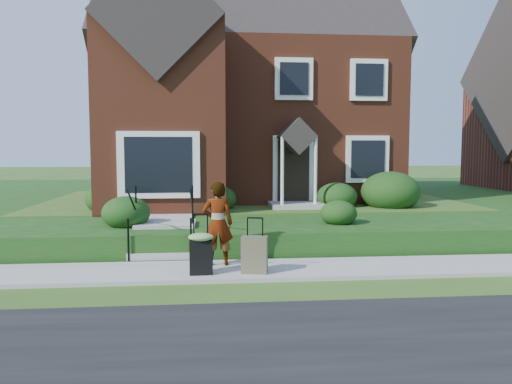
{
  "coord_description": "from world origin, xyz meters",
  "views": [
    {
      "loc": [
        -1.46,
        -9.64,
        2.43
      ],
      "look_at": [
        -0.36,
        2.0,
        1.42
      ],
      "focal_mm": 35.0,
      "sensor_mm": 36.0,
      "label": 1
    }
  ],
  "objects": [
    {
      "name": "main_house",
      "position": [
        -0.21,
        9.61,
        5.26
      ],
      "size": [
        10.4,
        10.2,
        9.4
      ],
      "color": "brown",
      "rests_on": "terrace"
    },
    {
      "name": "terrace",
      "position": [
        4.0,
        10.9,
        0.3
      ],
      "size": [
        44.0,
        20.0,
        0.6
      ],
      "primitive_type": "cube",
      "color": "#153A0F",
      "rests_on": "ground"
    },
    {
      "name": "ground",
      "position": [
        0.0,
        0.0,
        0.0
      ],
      "size": [
        120.0,
        120.0,
        0.0
      ],
      "primitive_type": "plane",
      "color": "#2D5119",
      "rests_on": "ground"
    },
    {
      "name": "front_steps",
      "position": [
        -2.5,
        1.84,
        0.47
      ],
      "size": [
        1.4,
        2.02,
        1.5
      ],
      "color": "#9E9B93",
      "rests_on": "ground"
    },
    {
      "name": "walkway",
      "position": [
        -2.5,
        5.0,
        0.63
      ],
      "size": [
        1.2,
        6.0,
        0.06
      ],
      "primitive_type": "cube",
      "color": "#9E9B93",
      "rests_on": "terrace"
    },
    {
      "name": "foundation_shrubs",
      "position": [
        1.06,
        4.87,
        1.11
      ],
      "size": [
        10.14,
        4.46,
        1.27
      ],
      "color": "black",
      "rests_on": "terrace"
    },
    {
      "name": "sidewalk",
      "position": [
        0.0,
        0.0,
        0.04
      ],
      "size": [
        60.0,
        1.6,
        0.08
      ],
      "primitive_type": "cube",
      "color": "#9E9B93",
      "rests_on": "ground"
    },
    {
      "name": "suitcase_black",
      "position": [
        -1.62,
        -0.38,
        0.52
      ],
      "size": [
        0.49,
        0.4,
        1.14
      ],
      "rotation": [
        0.0,
        0.0,
        0.03
      ],
      "color": "black",
      "rests_on": "sidewalk"
    },
    {
      "name": "woman",
      "position": [
        -1.29,
        0.34,
        0.93
      ],
      "size": [
        0.62,
        0.41,
        1.69
      ],
      "primitive_type": "imported",
      "rotation": [
        0.0,
        0.0,
        3.13
      ],
      "color": "#999999",
      "rests_on": "sidewalk"
    },
    {
      "name": "suitcase_olive",
      "position": [
        -0.61,
        -0.37,
        0.43
      ],
      "size": [
        0.53,
        0.37,
        1.05
      ],
      "rotation": [
        0.0,
        0.0,
        -0.22
      ],
      "color": "brown",
      "rests_on": "sidewalk"
    }
  ]
}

